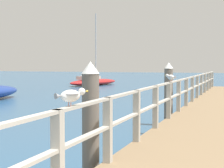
# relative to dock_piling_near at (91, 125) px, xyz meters

# --- Properties ---
(pier_railing) EXTENTS (0.12, 22.49, 1.01)m
(pier_railing) POSITION_rel_dock_piling_near_xyz_m (0.38, 7.77, 0.10)
(pier_railing) COLOR #B2ADA3
(pier_railing) RESTS_ON pier_deck
(dock_piling_near) EXTENTS (0.29, 0.29, 2.08)m
(dock_piling_near) POSITION_rel_dock_piling_near_xyz_m (0.00, 0.00, 0.00)
(dock_piling_near) COLOR #6B6056
(dock_piling_near) RESTS_ON ground_plane
(dock_piling_far) EXTENTS (0.29, 0.29, 2.08)m
(dock_piling_far) POSITION_rel_dock_piling_near_xyz_m (0.00, 6.45, 0.00)
(dock_piling_far) COLOR #6B6056
(dock_piling_far) RESTS_ON ground_plane
(seagull_foreground) EXTENTS (0.26, 0.44, 0.21)m
(seagull_foreground) POSITION_rel_dock_piling_near_xyz_m (0.38, -1.49, 0.62)
(seagull_foreground) COLOR white
(seagull_foreground) RESTS_ON pier_railing
(seagull_background) EXTENTS (0.37, 0.36, 0.21)m
(seagull_background) POSITION_rel_dock_piling_near_xyz_m (0.37, 4.84, 0.62)
(seagull_background) COLOR white
(seagull_background) RESTS_ON pier_railing
(boat_3) EXTENTS (3.50, 6.67, 6.70)m
(boat_3) POSITION_rel_dock_piling_near_xyz_m (-10.94, 26.09, -0.69)
(boat_3) COLOR red
(boat_3) RESTS_ON ground_plane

